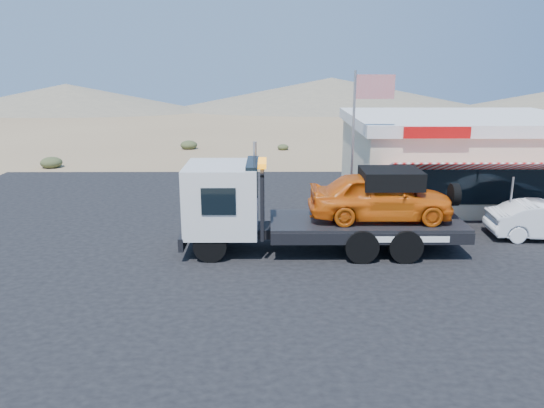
# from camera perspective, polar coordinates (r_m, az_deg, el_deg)

# --- Properties ---
(ground) EXTENTS (120.00, 120.00, 0.00)m
(ground) POSITION_cam_1_polar(r_m,az_deg,el_deg) (17.06, -5.31, -6.80)
(ground) COLOR #856B4B
(ground) RESTS_ON ground
(asphalt_lot) EXTENTS (32.00, 24.00, 0.02)m
(asphalt_lot) POSITION_cam_1_polar(r_m,az_deg,el_deg) (19.81, 1.21, -3.55)
(asphalt_lot) COLOR black
(asphalt_lot) RESTS_ON ground
(tow_truck) EXTENTS (9.38, 2.78, 3.14)m
(tow_truck) POSITION_cam_1_polar(r_m,az_deg,el_deg) (18.03, 4.72, 0.09)
(tow_truck) COLOR black
(tow_truck) RESTS_ON asphalt_lot
(jerky_store) EXTENTS (10.40, 9.97, 3.90)m
(jerky_store) POSITION_cam_1_polar(r_m,az_deg,el_deg) (26.69, 19.51, 4.85)
(jerky_store) COLOR beige
(jerky_store) RESTS_ON asphalt_lot
(flagpole) EXTENTS (1.55, 0.10, 6.00)m
(flagpole) POSITION_cam_1_polar(r_m,az_deg,el_deg) (20.71, 9.37, 7.75)
(flagpole) COLOR #99999E
(flagpole) RESTS_ON asphalt_lot
(desert_scrub) EXTENTS (25.97, 31.35, 0.71)m
(desert_scrub) POSITION_cam_1_polar(r_m,az_deg,el_deg) (30.32, -26.19, 2.05)
(desert_scrub) COLOR #384223
(desert_scrub) RESTS_ON ground
(distant_hills) EXTENTS (126.00, 48.00, 4.20)m
(distant_hills) POSITION_cam_1_polar(r_m,az_deg,el_deg) (71.93, -9.50, 11.36)
(distant_hills) COLOR #726B59
(distant_hills) RESTS_ON ground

